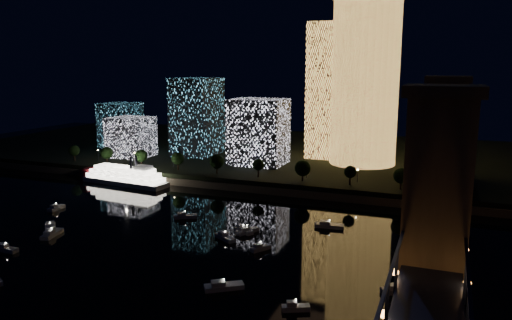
# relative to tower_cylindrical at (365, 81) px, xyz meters

# --- Properties ---
(ground) EXTENTS (520.00, 520.00, 0.00)m
(ground) POSITION_rel_tower_cylindrical_xyz_m (-26.90, -135.59, -45.34)
(ground) COLOR black
(ground) RESTS_ON ground
(far_bank) EXTENTS (420.00, 160.00, 5.00)m
(far_bank) POSITION_rel_tower_cylindrical_xyz_m (-26.90, 24.41, -42.84)
(far_bank) COLOR black
(far_bank) RESTS_ON ground
(seawall) EXTENTS (420.00, 6.00, 3.00)m
(seawall) POSITION_rel_tower_cylindrical_xyz_m (-26.90, -53.59, -43.84)
(seawall) COLOR #6B5E4C
(seawall) RESTS_ON ground
(tower_cylindrical) EXTENTS (34.00, 34.00, 80.42)m
(tower_cylindrical) POSITION_rel_tower_cylindrical_xyz_m (0.00, 0.00, 0.00)
(tower_cylindrical) COLOR #E7A649
(tower_cylindrical) RESTS_ON far_bank
(tower_rectangular) EXTENTS (21.79, 21.79, 69.34)m
(tower_rectangular) POSITION_rel_tower_cylindrical_xyz_m (-19.41, 12.33, -5.67)
(tower_rectangular) COLOR #E7A649
(tower_rectangular) RESTS_ON far_bank
(midrise_blocks) EXTENTS (113.84, 41.90, 41.31)m
(midrise_blocks) POSITION_rel_tower_cylindrical_xyz_m (-88.85, -12.75, -23.83)
(midrise_blocks) COLOR white
(midrise_blocks) RESTS_ON far_bank
(truss_bridge) EXTENTS (13.00, 266.00, 50.00)m
(truss_bridge) POSITION_rel_tower_cylindrical_xyz_m (38.09, -131.87, -29.09)
(truss_bridge) COLOR navy
(truss_bridge) RESTS_ON ground
(riverboat) EXTENTS (46.26, 14.07, 13.72)m
(riverboat) POSITION_rel_tower_cylindrical_xyz_m (-97.82, -62.23, -41.82)
(riverboat) COLOR silver
(riverboat) RESTS_ON ground
(motorboats) EXTENTS (130.63, 76.87, 2.78)m
(motorboats) POSITION_rel_tower_cylindrical_xyz_m (-35.34, -120.76, -44.52)
(motorboats) COLOR silver
(motorboats) RESTS_ON ground
(esplanade_trees) EXTENTS (165.85, 6.85, 8.92)m
(esplanade_trees) POSITION_rel_tower_cylindrical_xyz_m (-55.86, -47.59, -34.87)
(esplanade_trees) COLOR black
(esplanade_trees) RESTS_ON far_bank
(street_lamps) EXTENTS (132.70, 0.70, 5.65)m
(street_lamps) POSITION_rel_tower_cylindrical_xyz_m (-60.90, -41.59, -36.31)
(street_lamps) COLOR black
(street_lamps) RESTS_ON far_bank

